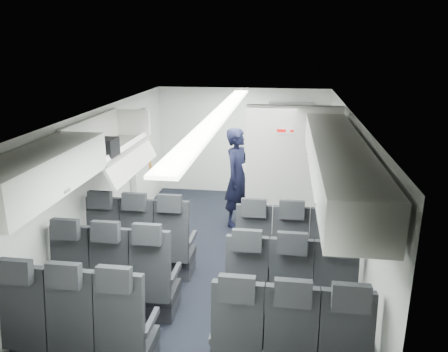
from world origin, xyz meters
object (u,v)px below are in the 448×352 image
(seat_row_rear, at_px, (182,342))
(galley_unit, at_px, (289,153))
(flight_attendant, at_px, (238,177))
(seat_row_front, at_px, (214,252))
(carry_on_bag, at_px, (100,148))
(boarding_door, at_px, (142,163))
(seat_row_mid, at_px, (201,289))

(seat_row_rear, relative_size, galley_unit, 1.75)
(flight_attendant, bearing_deg, seat_row_rear, -159.27)
(galley_unit, bearing_deg, seat_row_front, -106.28)
(seat_row_front, relative_size, seat_row_rear, 1.00)
(flight_attendant, xyz_separation_m, carry_on_bag, (-1.49, -2.00, 0.94))
(seat_row_front, relative_size, boarding_door, 1.79)
(seat_row_rear, xyz_separation_m, flight_attendant, (0.10, 3.66, 0.44))
(seat_row_front, height_order, galley_unit, galley_unit)
(seat_row_rear, height_order, carry_on_bag, carry_on_bag)
(seat_row_mid, xyz_separation_m, seat_row_rear, (0.00, -0.90, 0.00))
(seat_row_front, xyz_separation_m, carry_on_bag, (-1.39, -0.13, 1.37))
(galley_unit, bearing_deg, carry_on_bag, -124.60)
(seat_row_rear, bearing_deg, galley_unit, 79.35)
(seat_row_front, distance_m, boarding_door, 2.71)
(seat_row_mid, height_order, galley_unit, galley_unit)
(seat_row_front, bearing_deg, carry_on_bag, -174.53)
(seat_row_rear, bearing_deg, seat_row_front, 90.00)
(seat_row_mid, relative_size, flight_attendant, 1.98)
(seat_row_front, relative_size, seat_row_mid, 1.00)
(seat_row_front, xyz_separation_m, flight_attendant, (0.10, 1.86, 0.44))
(seat_row_front, bearing_deg, seat_row_rear, -90.00)
(seat_row_rear, distance_m, carry_on_bag, 2.57)
(galley_unit, bearing_deg, seat_row_mid, -102.88)
(seat_row_mid, relative_size, seat_row_rear, 1.00)
(seat_row_mid, xyz_separation_m, carry_on_bag, (-1.39, 0.77, 1.37))
(seat_row_front, xyz_separation_m, boarding_door, (-1.64, 2.09, 0.55))
(flight_attendant, bearing_deg, galley_unit, -9.06)
(seat_row_front, bearing_deg, flight_attendant, 86.87)
(seat_row_front, distance_m, seat_row_mid, 0.90)
(seat_row_rear, height_order, flight_attendant, flight_attendant)
(boarding_door, bearing_deg, galley_unit, 24.28)
(galley_unit, distance_m, flight_attendant, 1.63)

